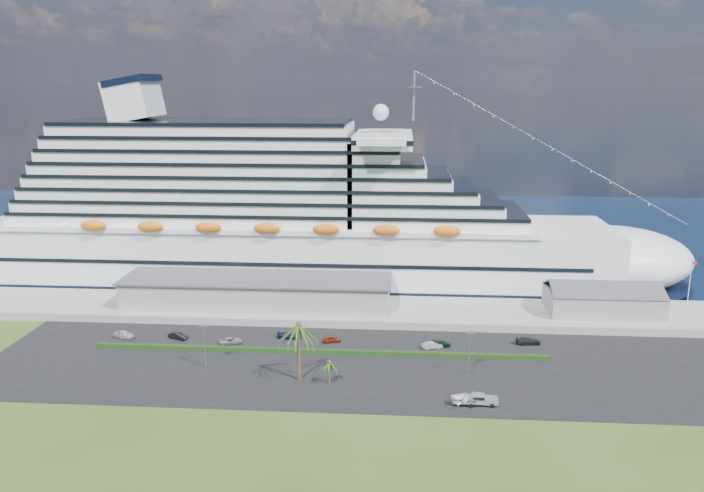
# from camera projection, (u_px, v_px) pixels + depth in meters

# --- Properties ---
(ground) EXTENTS (420.00, 420.00, 0.00)m
(ground) POSITION_uv_depth(u_px,v_px,m) (354.00, 392.00, 116.53)
(ground) COLOR #344918
(ground) RESTS_ON ground
(asphalt_lot) EXTENTS (140.00, 38.00, 0.12)m
(asphalt_lot) POSITION_uv_depth(u_px,v_px,m) (358.00, 366.00, 127.19)
(asphalt_lot) COLOR black
(asphalt_lot) RESTS_ON ground
(wharf) EXTENTS (240.00, 20.00, 1.80)m
(wharf) POSITION_uv_depth(u_px,v_px,m) (367.00, 310.00, 155.11)
(wharf) COLOR gray
(wharf) RESTS_ON ground
(water) EXTENTS (420.00, 160.00, 0.02)m
(water) POSITION_uv_depth(u_px,v_px,m) (380.00, 230.00, 242.57)
(water) COLOR black
(water) RESTS_ON ground
(cruise_ship) EXTENTS (191.00, 38.00, 54.00)m
(cruise_ship) POSITION_uv_depth(u_px,v_px,m) (288.00, 220.00, 176.21)
(cruise_ship) COLOR silver
(cruise_ship) RESTS_ON ground
(terminal_building) EXTENTS (61.00, 15.00, 6.30)m
(terminal_building) POSITION_uv_depth(u_px,v_px,m) (257.00, 291.00, 155.92)
(terminal_building) COLOR gray
(terminal_building) RESTS_ON wharf
(port_shed) EXTENTS (24.00, 12.31, 7.37)m
(port_shed) POSITION_uv_depth(u_px,v_px,m) (603.00, 301.00, 150.58)
(port_shed) COLOR gray
(port_shed) RESTS_ON wharf
(flagpole) EXTENTS (1.08, 0.16, 12.00)m
(flagpole) POSITION_uv_depth(u_px,v_px,m) (690.00, 286.00, 148.39)
(flagpole) COLOR silver
(flagpole) RESTS_ON wharf
(hedge) EXTENTS (88.00, 1.10, 0.90)m
(hedge) POSITION_uv_depth(u_px,v_px,m) (319.00, 351.00, 132.48)
(hedge) COLOR black
(hedge) RESTS_ON asphalt_lot
(lamp_post_left) EXTENTS (1.60, 0.35, 8.27)m
(lamp_post_left) POSITION_uv_depth(u_px,v_px,m) (204.00, 341.00, 125.03)
(lamp_post_left) COLOR gray
(lamp_post_left) RESTS_ON asphalt_lot
(lamp_post_right) EXTENTS (1.60, 0.35, 8.27)m
(lamp_post_right) POSITION_uv_depth(u_px,v_px,m) (470.00, 348.00, 121.61)
(lamp_post_right) COLOR gray
(lamp_post_right) RESTS_ON asphalt_lot
(palm_tall) EXTENTS (8.82, 8.82, 11.13)m
(palm_tall) POSITION_uv_depth(u_px,v_px,m) (299.00, 331.00, 118.97)
(palm_tall) COLOR #47301E
(palm_tall) RESTS_ON ground
(palm_short) EXTENTS (3.53, 3.53, 4.56)m
(palm_short) POSITION_uv_depth(u_px,v_px,m) (329.00, 365.00, 118.42)
(palm_short) COLOR #47301E
(palm_short) RESTS_ON ground
(parked_car_0) EXTENTS (4.95, 3.11, 1.57)m
(parked_car_0) POSITION_uv_depth(u_px,v_px,m) (124.00, 334.00, 140.42)
(parked_car_0) COLOR silver
(parked_car_0) RESTS_ON asphalt_lot
(parked_car_1) EXTENTS (4.47, 2.95, 1.39)m
(parked_car_1) POSITION_uv_depth(u_px,v_px,m) (178.00, 336.00, 140.00)
(parked_car_1) COLOR black
(parked_car_1) RESTS_ON asphalt_lot
(parked_car_2) EXTENTS (5.04, 3.43, 1.28)m
(parked_car_2) POSITION_uv_depth(u_px,v_px,m) (231.00, 341.00, 137.38)
(parked_car_2) COLOR gray
(parked_car_2) RESTS_ON asphalt_lot
(parked_car_3) EXTENTS (4.43, 2.23, 1.23)m
(parked_car_3) POSITION_uv_depth(u_px,v_px,m) (287.00, 336.00, 140.27)
(parked_car_3) COLOR #17154A
(parked_car_3) RESTS_ON asphalt_lot
(parked_car_4) EXTENTS (3.99, 2.54, 1.26)m
(parked_car_4) POSITION_uv_depth(u_px,v_px,m) (331.00, 339.00, 138.24)
(parked_car_4) COLOR maroon
(parked_car_4) RESTS_ON asphalt_lot
(parked_car_5) EXTENTS (4.25, 2.50, 1.32)m
(parked_car_5) POSITION_uv_depth(u_px,v_px,m) (432.00, 345.00, 135.07)
(parked_car_5) COLOR #B1B4B8
(parked_car_5) RESTS_ON asphalt_lot
(parked_car_6) EXTENTS (4.87, 2.87, 1.27)m
(parked_car_6) POSITION_uv_depth(u_px,v_px,m) (440.00, 343.00, 136.03)
(parked_car_6) COLOR #0D3418
(parked_car_6) RESTS_ON asphalt_lot
(parked_car_7) EXTENTS (5.18, 2.54, 1.45)m
(parked_car_7) POSITION_uv_depth(u_px,v_px,m) (528.00, 341.00, 137.22)
(parked_car_7) COLOR black
(parked_car_7) RESTS_ON asphalt_lot
(pickup_truck) EXTENTS (5.17, 2.07, 1.82)m
(pickup_truck) POSITION_uv_depth(u_px,v_px,m) (481.00, 399.00, 111.35)
(pickup_truck) COLOR black
(pickup_truck) RESTS_ON asphalt_lot
(boat_trailer) EXTENTS (6.28, 4.08, 1.80)m
(boat_trailer) POSITION_uv_depth(u_px,v_px,m) (468.00, 398.00, 111.24)
(boat_trailer) COLOR gray
(boat_trailer) RESTS_ON asphalt_lot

